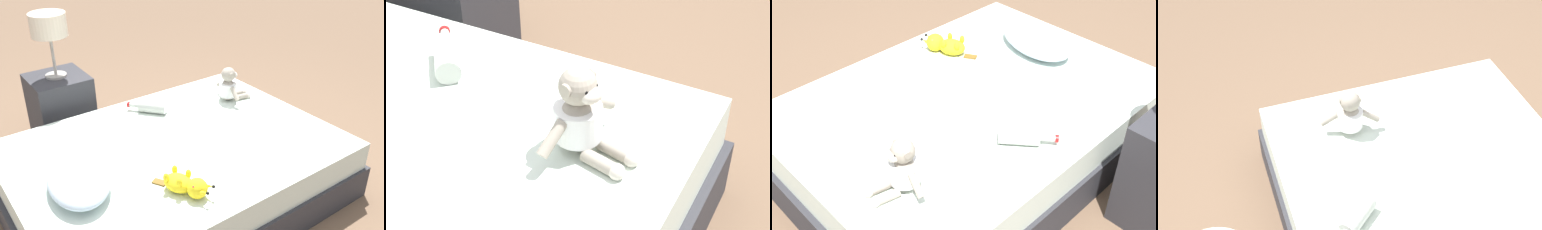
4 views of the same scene
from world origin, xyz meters
The scene contains 2 objects.
plush_monkey centered at (0.26, -0.62, 0.46)m, with size 0.29×0.24×0.24m.
glass_bottle centered at (0.41, -0.09, 0.41)m, with size 0.23×0.21×0.08m.
Camera 4 is at (0.86, 1.15, 2.20)m, focal length 50.81 mm.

